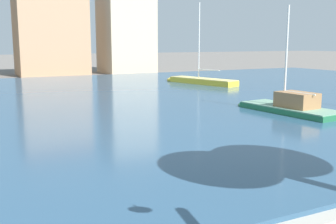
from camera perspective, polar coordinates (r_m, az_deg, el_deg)
harbor_water at (r=28.53m, az=-17.84°, el=0.94°), size 86.15×42.23×0.26m
sailboat_yellow at (r=40.25m, az=4.07°, el=4.27°), size 3.91×8.70×7.98m
sailboat_green at (r=24.79m, az=16.02°, el=0.58°), size 2.75×7.19×6.34m
townhouse_narrow_midrow at (r=55.72m, az=-16.10°, el=10.62°), size 8.86×6.62×10.89m
townhouse_tall_gabled at (r=57.91m, az=-5.93°, el=12.02°), size 6.74×6.82×13.15m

